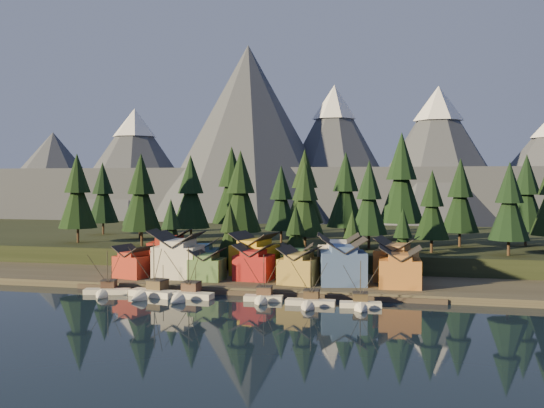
% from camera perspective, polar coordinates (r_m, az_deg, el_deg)
% --- Properties ---
extents(ground, '(500.00, 500.00, 0.00)m').
position_cam_1_polar(ground, '(114.67, -4.03, -9.99)').
color(ground, black).
rests_on(ground, ground).
extents(shore_strip, '(400.00, 50.00, 1.50)m').
position_cam_1_polar(shore_strip, '(152.60, 0.38, -6.61)').
color(shore_strip, '#373228').
rests_on(shore_strip, ground).
extents(hillside, '(420.00, 100.00, 6.00)m').
position_cam_1_polar(hillside, '(201.01, 3.48, -3.81)').
color(hillside, black).
rests_on(hillside, ground).
extents(dock, '(80.00, 4.00, 1.00)m').
position_cam_1_polar(dock, '(130.13, -1.89, -8.28)').
color(dock, '#433930').
rests_on(dock, ground).
extents(mountain_ridge, '(560.00, 190.00, 90.00)m').
position_cam_1_polar(mountain_ridge, '(322.88, 6.35, 2.59)').
color(mountain_ridge, '#4A5160').
rests_on(mountain_ridge, ground).
extents(boat_0, '(10.10, 10.65, 10.29)m').
position_cam_1_polar(boat_0, '(134.17, -15.42, -7.45)').
color(boat_0, silver).
rests_on(boat_0, ground).
extents(boat_1, '(10.69, 11.26, 12.44)m').
position_cam_1_polar(boat_1, '(129.28, -11.50, -7.53)').
color(boat_1, silver).
rests_on(boat_1, ground).
extents(boat_2, '(11.25, 12.14, 11.76)m').
position_cam_1_polar(boat_2, '(126.03, -8.21, -7.90)').
color(boat_2, beige).
rests_on(boat_2, ground).
extents(boat_3, '(8.12, 8.74, 10.35)m').
position_cam_1_polar(boat_3, '(122.28, -0.88, -8.22)').
color(boat_3, silver).
rests_on(boat_3, ground).
extents(boat_4, '(9.92, 10.77, 10.30)m').
position_cam_1_polar(boat_4, '(118.27, 3.56, -8.69)').
color(boat_4, beige).
rests_on(boat_4, ground).
extents(boat_5, '(8.38, 8.97, 9.87)m').
position_cam_1_polar(boat_5, '(117.42, 8.35, -8.76)').
color(boat_5, white).
rests_on(boat_5, ground).
extents(house_front_0, '(8.98, 8.69, 7.43)m').
position_cam_1_polar(house_front_0, '(146.16, -12.91, -5.22)').
color(house_front_0, maroon).
rests_on(house_front_0, shore_strip).
extents(house_front_1, '(10.28, 9.87, 10.58)m').
position_cam_1_polar(house_front_1, '(144.10, -8.77, -4.64)').
color(house_front_1, beige).
rests_on(house_front_1, shore_strip).
extents(house_front_2, '(7.47, 7.53, 7.17)m').
position_cam_1_polar(house_front_2, '(139.54, -6.13, -5.59)').
color(house_front_2, '#4A703D').
rests_on(house_front_2, shore_strip).
extents(house_front_3, '(8.62, 8.27, 8.20)m').
position_cam_1_polar(house_front_3, '(139.10, -1.71, -5.38)').
color(house_front_3, maroon).
rests_on(house_front_3, shore_strip).
extents(house_front_4, '(9.12, 9.63, 8.01)m').
position_cam_1_polar(house_front_4, '(134.31, 2.57, -5.70)').
color(house_front_4, olive).
rests_on(house_front_4, shore_strip).
extents(house_front_5, '(11.43, 10.76, 10.26)m').
position_cam_1_polar(house_front_5, '(133.47, 6.68, -5.25)').
color(house_front_5, '#3E5994').
rests_on(house_front_5, shore_strip).
extents(house_front_6, '(9.14, 8.69, 8.73)m').
position_cam_1_polar(house_front_6, '(132.28, 11.93, -5.71)').
color(house_front_6, '#B46B2E').
rests_on(house_front_6, shore_strip).
extents(house_back_0, '(10.46, 10.13, 10.30)m').
position_cam_1_polar(house_back_0, '(154.33, -9.59, -4.24)').
color(house_back_0, maroon).
rests_on(house_back_0, shore_strip).
extents(house_back_1, '(8.69, 8.77, 8.32)m').
position_cam_1_polar(house_back_1, '(149.72, -6.57, -4.82)').
color(house_back_1, teal).
rests_on(house_back_1, shore_strip).
extents(house_back_2, '(11.43, 10.84, 10.24)m').
position_cam_1_polar(house_back_2, '(145.73, -1.66, -4.60)').
color(house_back_2, gold).
rests_on(house_back_2, shore_strip).
extents(house_back_3, '(8.34, 7.61, 7.70)m').
position_cam_1_polar(house_back_3, '(144.49, 2.39, -5.20)').
color(house_back_3, '#4A7740').
rests_on(house_back_3, shore_strip).
extents(house_back_4, '(10.58, 10.25, 10.39)m').
position_cam_1_polar(house_back_4, '(141.07, 6.25, -4.82)').
color(house_back_4, silver).
rests_on(house_back_4, shore_strip).
extents(house_back_5, '(10.15, 10.24, 9.89)m').
position_cam_1_polar(house_back_5, '(139.77, 11.63, -5.02)').
color(house_back_5, '#A16E39').
rests_on(house_back_5, shore_strip).
extents(tree_hill_0, '(11.21, 11.21, 26.12)m').
position_cam_1_polar(tree_hill_0, '(185.25, -17.84, 0.92)').
color(tree_hill_0, '#332319').
rests_on(tree_hill_0, hillside).
extents(tree_hill_1, '(10.90, 10.90, 25.38)m').
position_cam_1_polar(tree_hill_1, '(193.76, -12.37, 0.91)').
color(tree_hill_1, '#332319').
rests_on(tree_hill_1, hillside).
extents(tree_hill_2, '(11.05, 11.05, 25.73)m').
position_cam_1_polar(tree_hill_2, '(171.40, -12.20, 0.80)').
color(tree_hill_2, '#332319').
rests_on(tree_hill_2, hillside).
extents(tree_hill_3, '(11.01, 11.01, 25.66)m').
position_cam_1_polar(tree_hill_3, '(178.59, -7.65, 0.88)').
color(tree_hill_3, '#332319').
rests_on(tree_hill_3, hillside).
extents(tree_hill_4, '(12.39, 12.39, 28.87)m').
position_cam_1_polar(tree_hill_4, '(190.22, -3.81, 1.51)').
color(tree_hill_4, '#332319').
rests_on(tree_hill_4, hillside).
extents(tree_hill_5, '(11.31, 11.31, 26.35)m').
position_cam_1_polar(tree_hill_5, '(163.45, -2.97, 0.90)').
color(tree_hill_5, '#332319').
rests_on(tree_hill_5, hillside).
extents(tree_hill_6, '(9.70, 9.70, 22.60)m').
position_cam_1_polar(tree_hill_6, '(176.14, 0.87, 0.34)').
color(tree_hill_6, '#332319').
rests_on(tree_hill_6, hillside).
extents(tree_hill_7, '(10.00, 10.00, 23.31)m').
position_cam_1_polar(tree_hill_7, '(157.55, 3.14, 0.24)').
color(tree_hill_7, '#332319').
rests_on(tree_hill_7, hillside).
extents(tree_hill_8, '(11.45, 11.45, 26.67)m').
position_cam_1_polar(tree_hill_8, '(180.18, 6.95, 1.07)').
color(tree_hill_8, '#332319').
rests_on(tree_hill_8, hillside).
extents(tree_hill_9, '(10.14, 10.14, 23.62)m').
position_cam_1_polar(tree_hill_9, '(162.62, 9.13, 0.34)').
color(tree_hill_9, '#332319').
rests_on(tree_hill_9, hillside).
extents(tree_hill_10, '(14.08, 14.08, 32.79)m').
position_cam_1_polar(tree_hill_10, '(187.19, 12.09, 2.11)').
color(tree_hill_10, '#332319').
rests_on(tree_hill_10, hillside).
extents(tree_hill_11, '(8.96, 8.96, 20.88)m').
position_cam_1_polar(tree_hill_11, '(157.42, 14.82, -0.32)').
color(tree_hill_11, '#332319').
rests_on(tree_hill_11, hillside).
extents(tree_hill_12, '(10.44, 10.44, 24.32)m').
position_cam_1_polar(tree_hill_12, '(173.76, 17.29, 0.52)').
color(tree_hill_12, '#332319').
rests_on(tree_hill_12, hillside).
extents(tree_hill_13, '(9.81, 9.81, 22.85)m').
position_cam_1_polar(tree_hill_13, '(157.03, 21.43, -0.01)').
color(tree_hill_13, '#332319').
rests_on(tree_hill_13, hillside).
extents(tree_hill_14, '(10.97, 10.97, 25.55)m').
position_cam_1_polar(tree_hill_14, '(181.94, 22.81, 0.73)').
color(tree_hill_14, '#332319').
rests_on(tree_hill_14, hillside).
extents(tree_hill_15, '(12.09, 12.09, 28.17)m').
position_cam_1_polar(tree_hill_15, '(192.00, 3.10, 1.41)').
color(tree_hill_15, '#332319').
rests_on(tree_hill_15, hillside).
extents(tree_hill_16, '(10.44, 10.44, 24.33)m').
position_cam_1_polar(tree_hill_16, '(210.83, -15.63, 0.83)').
color(tree_hill_16, '#332319').
rests_on(tree_hill_16, hillside).
extents(tree_shore_0, '(7.71, 7.71, 17.96)m').
position_cam_1_polar(tree_shore_0, '(159.73, -9.48, -2.43)').
color(tree_shore_0, '#332319').
rests_on(tree_shore_0, shore_strip).
extents(tree_shore_1, '(7.37, 7.37, 17.17)m').
position_cam_1_polar(tree_shore_1, '(154.40, -3.98, -2.73)').
color(tree_shore_1, '#332319').
rests_on(tree_shore_1, shore_strip).
extents(tree_shore_2, '(7.20, 7.20, 16.78)m').
position_cam_1_polar(tree_shore_2, '(150.38, 2.24, -2.94)').
color(tree_shore_2, '#332319').
rests_on(tree_shore_2, shore_strip).
extents(tree_shore_3, '(6.64, 6.64, 15.48)m').
position_cam_1_polar(tree_shore_3, '(148.51, 7.57, -3.30)').
color(tree_shore_3, '#332319').
rests_on(tree_shore_3, shore_strip).
extents(tree_shore_4, '(6.97, 6.97, 16.23)m').
position_cam_1_polar(tree_shore_4, '(147.85, 12.21, -3.20)').
color(tree_shore_4, '#332319').
rests_on(tree_shore_4, shore_strip).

